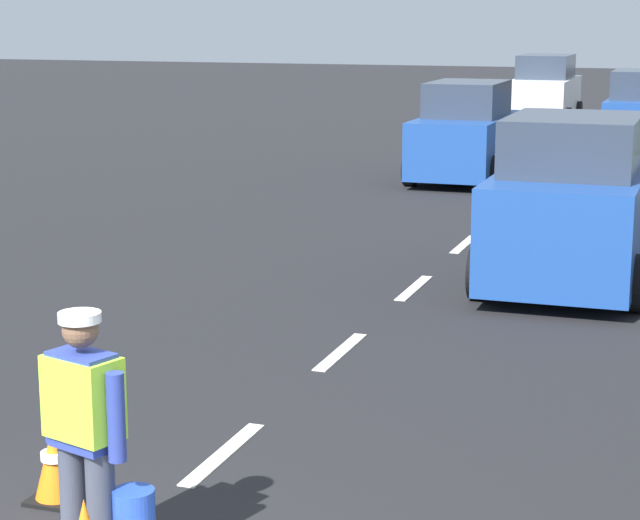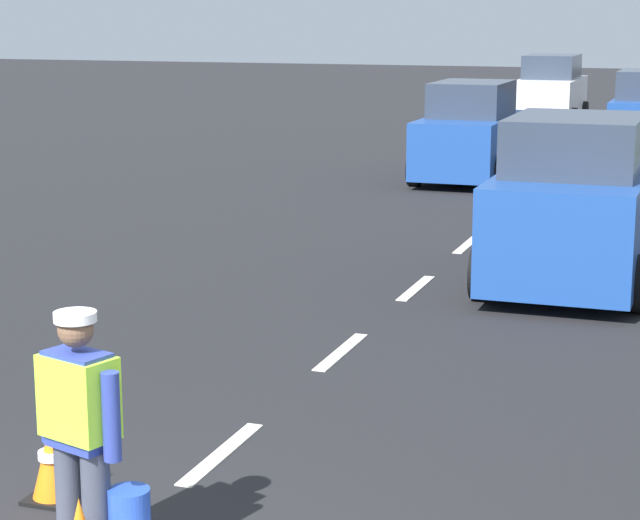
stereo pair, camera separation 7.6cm
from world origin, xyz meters
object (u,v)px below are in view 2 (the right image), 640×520
car_oncoming_third (551,93)px  car_outgoing_ahead (574,207)px  road_worker (84,430)px  traffic_cone_near (52,461)px  car_oncoming_second (470,135)px

car_oncoming_third → car_outgoing_ahead: car_outgoing_ahead is taller
road_worker → car_oncoming_third: size_ratio=0.40×
car_oncoming_third → traffic_cone_near: bearing=-88.3°
traffic_cone_near → car_oncoming_second: 17.09m
traffic_cone_near → car_outgoing_ahead: (2.58, 8.09, 0.71)m
car_oncoming_second → traffic_cone_near: bearing=-87.7°
road_worker → traffic_cone_near: (-0.80, 0.87, -0.64)m
car_oncoming_third → car_outgoing_ahead: bearing=-80.7°
road_worker → car_outgoing_ahead: size_ratio=0.43×
car_outgoing_ahead → car_oncoming_second: 9.55m
traffic_cone_near → car_oncoming_second: bearing=92.3°
car_oncoming_third → car_oncoming_second: (0.19, -12.27, -0.06)m
traffic_cone_near → car_outgoing_ahead: car_outgoing_ahead is taller
road_worker → car_oncoming_second: car_oncoming_second is taller
car_outgoing_ahead → car_oncoming_second: bearing=110.1°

